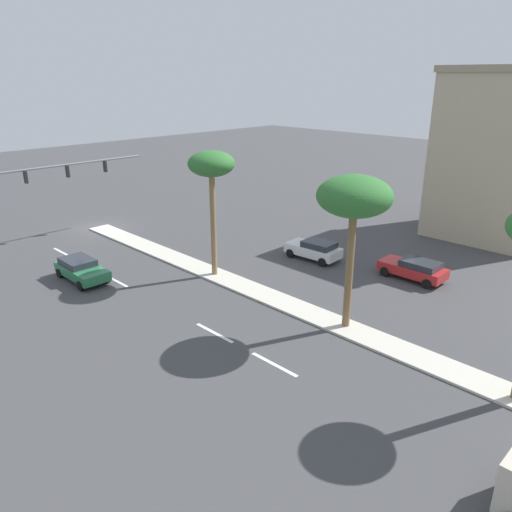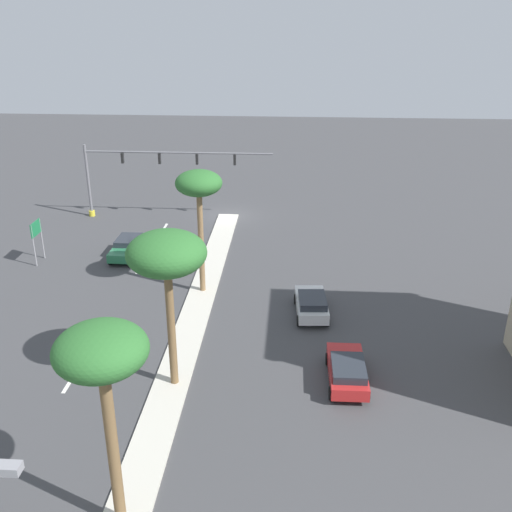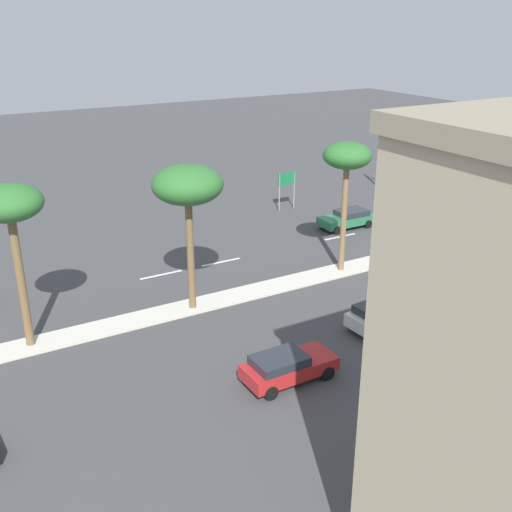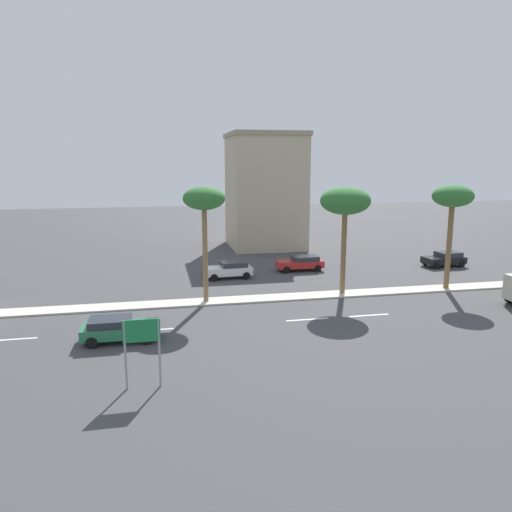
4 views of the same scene
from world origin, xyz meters
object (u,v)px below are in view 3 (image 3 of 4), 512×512
at_px(palm_tree_center, 347,159).
at_px(palm_tree_leading, 9,208).
at_px(palm_tree_rear, 188,187).
at_px(sedan_green_rear, 347,218).
at_px(sedan_white_leading, 383,315).
at_px(sedan_red_trailing, 287,366).
at_px(traffic_signal_gantry, 428,156).
at_px(directional_road_sign, 287,183).

bearing_deg(palm_tree_center, palm_tree_leading, 89.67).
distance_m(palm_tree_center, palm_tree_rear, 10.44).
xyz_separation_m(palm_tree_leading, sedan_green_rear, (6.49, -24.69, -6.38)).
height_order(palm_tree_center, sedan_white_leading, palm_tree_center).
bearing_deg(palm_tree_rear, sedan_red_trailing, -175.48).
xyz_separation_m(palm_tree_center, palm_tree_leading, (0.11, 19.08, -0.11)).
height_order(sedan_white_leading, sedan_red_trailing, sedan_white_leading).
bearing_deg(palm_tree_center, sedan_green_rear, -40.38).
bearing_deg(traffic_signal_gantry, sedan_white_leading, 130.49).
relative_size(sedan_white_leading, sedan_green_rear, 0.98).
xyz_separation_m(directional_road_sign, sedan_green_rear, (-6.22, -1.51, -1.59)).
bearing_deg(palm_tree_leading, sedan_red_trailing, -133.65).
height_order(directional_road_sign, palm_tree_center, palm_tree_center).
height_order(traffic_signal_gantry, sedan_white_leading, traffic_signal_gantry).
relative_size(directional_road_sign, palm_tree_rear, 0.40).
distance_m(directional_road_sign, sedan_red_trailing, 25.70).
bearing_deg(palm_tree_leading, directional_road_sign, -61.27).
distance_m(sedan_white_leading, sedan_red_trailing, 7.16).
height_order(traffic_signal_gantry, palm_tree_leading, palm_tree_leading).
distance_m(traffic_signal_gantry, palm_tree_leading, 34.72).
relative_size(sedan_white_leading, sedan_red_trailing, 0.97).
bearing_deg(sedan_green_rear, sedan_red_trailing, 135.02).
bearing_deg(palm_tree_rear, sedan_white_leading, -132.37).
height_order(traffic_signal_gantry, palm_tree_center, palm_tree_center).
bearing_deg(sedan_red_trailing, traffic_signal_gantry, -55.90).
distance_m(directional_road_sign, sedan_green_rear, 6.59).
bearing_deg(traffic_signal_gantry, sedan_red_trailing, 124.10).
height_order(traffic_signal_gantry, sedan_green_rear, traffic_signal_gantry).
bearing_deg(sedan_green_rear, sedan_white_leading, 148.59).
height_order(palm_tree_center, palm_tree_leading, palm_tree_center).
relative_size(directional_road_sign, sedan_white_leading, 0.77).
xyz_separation_m(palm_tree_center, sedan_red_trailing, (-8.78, 9.76, -6.50)).
relative_size(traffic_signal_gantry, palm_tree_rear, 2.08).
bearing_deg(sedan_green_rear, traffic_signal_gantry, -82.68).
height_order(sedan_green_rear, sedan_red_trailing, sedan_red_trailing).
xyz_separation_m(palm_tree_rear, palm_tree_leading, (0.27, 8.64, 0.13)).
bearing_deg(palm_tree_center, sedan_red_trailing, 131.99).
bearing_deg(sedan_green_rear, palm_tree_leading, 104.72).
height_order(directional_road_sign, palm_tree_leading, palm_tree_leading).
relative_size(sedan_green_rear, sedan_red_trailing, 0.99).
xyz_separation_m(directional_road_sign, sedan_red_trailing, (-21.60, 13.85, -1.58)).
distance_m(traffic_signal_gantry, sedan_green_rear, 9.82).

